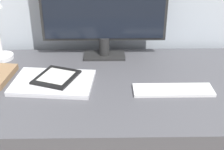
# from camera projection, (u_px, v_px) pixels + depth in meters

# --- Properties ---
(monitor) EXTENTS (0.60, 0.11, 0.50)m
(monitor) POSITION_uv_depth(u_px,v_px,m) (104.00, 4.00, 1.46)
(monitor) COLOR #262626
(monitor) RESTS_ON desk
(keyboard) EXTENTS (0.33, 0.10, 0.01)m
(keyboard) POSITION_uv_depth(u_px,v_px,m) (173.00, 90.00, 1.27)
(keyboard) COLOR silver
(keyboard) RESTS_ON desk
(laptop) EXTENTS (0.36, 0.26, 0.02)m
(laptop) POSITION_uv_depth(u_px,v_px,m) (53.00, 82.00, 1.32)
(laptop) COLOR silver
(laptop) RESTS_ON desk
(ereader) EXTENTS (0.21, 0.22, 0.01)m
(ereader) POSITION_uv_depth(u_px,v_px,m) (56.00, 77.00, 1.33)
(ereader) COLOR black
(ereader) RESTS_ON laptop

